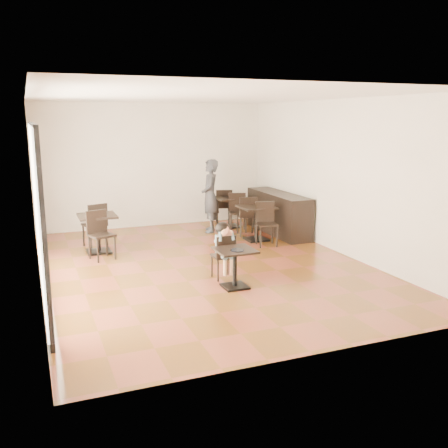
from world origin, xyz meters
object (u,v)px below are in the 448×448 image
cafe_table_back (230,212)px  chair_left_b (102,236)px  child_chair (223,256)px  chair_back_a (224,206)px  child (223,251)px  adult_patron (210,196)px  chair_mid_a (247,216)px  cafe_table_mid (256,223)px  chair_back_b (238,213)px  chair_left_a (95,225)px  child_table (235,268)px  chair_mid_b (267,224)px  cafe_table_left (98,234)px

cafe_table_back → chair_left_b: chair_left_b is taller
child_chair → chair_back_a: 4.67m
child → adult_patron: size_ratio=0.56×
chair_mid_a → cafe_table_mid: bearing=101.6°
child → chair_back_b: bearing=62.8°
chair_mid_a → child: bearing=70.3°
cafe_table_mid → cafe_table_back: bearing=91.2°
chair_left_a → adult_patron: bearing=171.0°
child → chair_mid_a: bearing=58.7°
child_table → cafe_table_back: size_ratio=0.85×
chair_mid_a → chair_left_a: (-3.59, 0.24, 0.01)m
child_table → cafe_table_mid: 3.38m
chair_mid_b → chair_left_b: (-3.59, 0.24, 0.01)m
cafe_table_left → chair_left_a: bearing=90.0°
cafe_table_mid → chair_back_b: (-0.03, 1.01, 0.07)m
adult_patron → chair_left_b: 3.33m
chair_left_b → cafe_table_mid: bearing=-13.4°
chair_left_a → cafe_table_left: bearing=71.7°
cafe_table_mid → chair_mid_a: (0.00, 0.55, 0.08)m
chair_back_a → chair_left_a: bearing=35.9°
chair_left_b → child_table: bearing=-73.0°
adult_patron → chair_left_b: size_ratio=1.84×
child_table → child_chair: 0.55m
chair_left_b → chair_back_a: chair_left_b is taller
adult_patron → cafe_table_left: (-2.90, -1.02, -0.50)m
chair_mid_a → chair_back_b: chair_mid_a is taller
child_chair → cafe_table_back: bearing=-113.8°
child_table → chair_back_b: size_ratio=0.70×
adult_patron → chair_left_a: bearing=-63.5°
child_chair → adult_patron: bearing=-106.6°
cafe_table_back → chair_back_a: (0.00, 0.43, 0.08)m
cafe_table_left → cafe_table_mid: bearing=-3.9°
adult_patron → cafe_table_mid: 1.52m
chair_mid_b → child: bearing=-122.8°
chair_mid_a → chair_mid_b: same height
cafe_table_left → chair_mid_b: chair_mid_b is taller
cafe_table_back → chair_mid_a: size_ratio=0.81×
child_chair → cafe_table_mid: cafe_table_mid is taller
adult_patron → chair_back_b: size_ratio=1.90×
chair_back_b → cafe_table_mid: bearing=-70.9°
child_table → cafe_table_mid: cafe_table_mid is taller
cafe_table_mid → chair_left_b: size_ratio=0.82×
chair_mid_a → chair_back_a: size_ratio=1.02×
child_chair → child: size_ratio=0.79×
child → chair_left_b: (-1.83, 2.03, -0.02)m
chair_back_b → chair_back_a: bearing=107.2°
chair_left_a → chair_back_b: bearing=165.3°
chair_back_b → child_chair: bearing=-99.9°
cafe_table_back → chair_left_a: (-3.55, -0.77, 0.10)m
chair_back_a → chair_mid_b: bearing=108.0°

